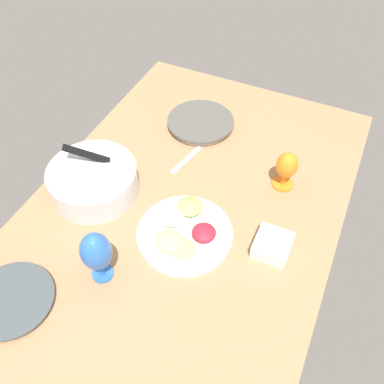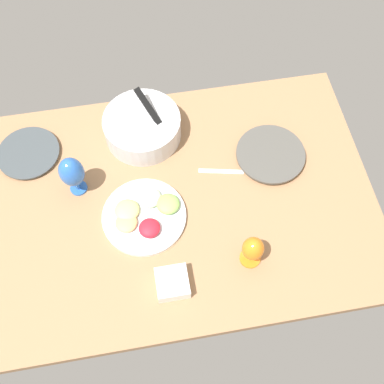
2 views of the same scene
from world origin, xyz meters
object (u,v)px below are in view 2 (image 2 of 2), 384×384
Objects in this scene: dinner_plate_left at (29,153)px; hurricane_glass_orange at (253,250)px; dinner_plate_right at (270,155)px; square_bowl_white at (172,283)px; fruit_platter at (145,214)px; hurricane_glass_blue at (72,173)px; mixing_bowl at (143,127)px.

hurricane_glass_orange reaches higher than dinner_plate_left.
dinner_plate_right is at bearing -10.47° from dinner_plate_left.
square_bowl_white is at bearing -135.61° from dinner_plate_right.
hurricane_glass_blue is at bearing 145.75° from fruit_platter.
fruit_platter is (-4.10, -37.29, -3.99)cm from mixing_bowl.
hurricane_glass_blue is 1.76× the size of square_bowl_white.
hurricane_glass_blue is at bearing -143.26° from mixing_bowl.
hurricane_glass_orange is 30.07cm from square_bowl_white.
hurricane_glass_orange is (-17.81, -40.84, 7.52)cm from dinner_plate_right.
mixing_bowl is 65.54cm from square_bowl_white.
mixing_bowl is 68.07cm from hurricane_glass_orange.
mixing_bowl reaches higher than dinner_plate_right.
mixing_bowl is 37.73cm from fruit_platter.
dinner_plate_left is at bearing 140.44° from fruit_platter.
hurricane_glass_blue reaches higher than square_bowl_white.
hurricane_glass_blue is 71.27cm from hurricane_glass_orange.
mixing_bowl reaches higher than hurricane_glass_orange.
dinner_plate_right is 0.89× the size of mixing_bowl.
hurricane_glass_orange is at bearing -33.24° from fruit_platter.
dinner_plate_right reaches higher than dinner_plate_left.
dinner_plate_right is 65.58cm from square_bowl_white.
square_bowl_white is (49.19, -63.62, 2.08)cm from dinner_plate_left.
dinner_plate_left is 98.07cm from hurricane_glass_orange.
fruit_platter is 30.83cm from hurricane_glass_blue.
hurricane_glass_orange reaches higher than fruit_platter.
square_bowl_white reaches higher than dinner_plate_left.
dinner_plate_right is 55.98cm from fruit_platter.
hurricane_glass_blue reaches higher than dinner_plate_right.
square_bowl_white is (-46.85, -45.87, 1.53)cm from dinner_plate_right.
fruit_platter is at bearing -161.55° from dinner_plate_right.
hurricane_glass_blue is 1.30× the size of hurricane_glass_orange.
dinner_plate_right is at bearing 44.39° from square_bowl_white.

